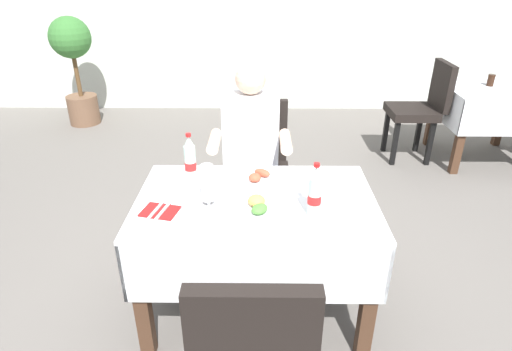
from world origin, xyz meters
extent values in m
plane|color=#66605B|center=(0.00, 0.00, 0.00)|extent=(11.00, 11.00, 0.00)
cube|color=white|center=(0.08, -0.04, 0.73)|extent=(1.22, 0.77, 0.02)
cube|color=white|center=(0.08, -0.42, 0.56)|extent=(1.22, 0.02, 0.32)
cube|color=white|center=(0.08, 0.34, 0.56)|extent=(1.22, 0.02, 0.32)
cube|color=white|center=(-0.52, -0.04, 0.56)|extent=(0.02, 0.77, 0.32)
cube|color=white|center=(0.68, -0.04, 0.56)|extent=(0.02, 0.77, 0.32)
cube|color=#472D1E|center=(-0.47, -0.37, 0.36)|extent=(0.07, 0.07, 0.72)
cube|color=#472D1E|center=(0.63, -0.37, 0.36)|extent=(0.07, 0.07, 0.72)
cube|color=#472D1E|center=(-0.47, 0.29, 0.36)|extent=(0.07, 0.07, 0.72)
cube|color=#472D1E|center=(0.63, 0.29, 0.36)|extent=(0.07, 0.07, 0.72)
cube|color=black|center=(0.08, 0.65, 0.49)|extent=(0.44, 0.44, 0.08)
cube|color=black|center=(0.08, 0.90, 0.75)|extent=(0.42, 0.06, 0.44)
cube|color=black|center=(-0.09, 0.48, 0.23)|extent=(0.04, 0.04, 0.45)
cube|color=black|center=(0.25, 0.48, 0.23)|extent=(0.04, 0.04, 0.45)
cube|color=black|center=(-0.09, 0.82, 0.23)|extent=(0.04, 0.04, 0.45)
cube|color=black|center=(0.25, 0.82, 0.23)|extent=(0.04, 0.04, 0.45)
cube|color=black|center=(0.08, -0.73, 0.49)|extent=(0.44, 0.44, 0.08)
cube|color=black|center=(0.08, -0.98, 0.75)|extent=(0.42, 0.06, 0.44)
cylinder|color=#282D42|center=(-0.04, 0.44, 0.23)|extent=(0.10, 0.10, 0.45)
cylinder|color=#282D42|center=(0.12, 0.44, 0.23)|extent=(0.10, 0.10, 0.45)
cube|color=#282D42|center=(0.04, 0.61, 0.51)|extent=(0.34, 0.36, 0.12)
cube|color=silver|center=(0.04, 0.69, 0.82)|extent=(0.36, 0.20, 0.50)
sphere|color=beige|center=(0.04, 0.69, 1.17)|extent=(0.19, 0.19, 0.19)
cylinder|color=beige|center=(-0.18, 0.46, 0.85)|extent=(0.07, 0.26, 0.07)
cylinder|color=beige|center=(0.25, 0.46, 0.85)|extent=(0.07, 0.26, 0.07)
cube|color=white|center=(0.06, -0.19, 0.74)|extent=(0.25, 0.25, 0.01)
ellipsoid|color=#4C8E38|center=(0.10, -0.20, 0.77)|extent=(0.11, 0.11, 0.04)
ellipsoid|color=gold|center=(0.08, -0.13, 0.77)|extent=(0.10, 0.11, 0.05)
cube|color=white|center=(0.09, 0.16, 0.74)|extent=(0.26, 0.26, 0.01)
ellipsoid|color=#C14C33|center=(0.11, 0.19, 0.77)|extent=(0.11, 0.09, 0.04)
ellipsoid|color=#C14C33|center=(0.07, 0.12, 0.77)|extent=(0.07, 0.07, 0.05)
cylinder|color=white|center=(-0.15, -0.11, 0.74)|extent=(0.07, 0.07, 0.01)
cylinder|color=white|center=(-0.15, -0.11, 0.76)|extent=(0.02, 0.02, 0.03)
cylinder|color=white|center=(-0.15, -0.11, 0.86)|extent=(0.06, 0.06, 0.18)
cylinder|color=black|center=(-0.15, -0.11, 0.84)|extent=(0.06, 0.06, 0.13)
cylinder|color=silver|center=(-0.28, 0.15, 0.84)|extent=(0.06, 0.06, 0.21)
cylinder|color=red|center=(-0.28, 0.15, 0.83)|extent=(0.06, 0.06, 0.05)
cone|color=silver|center=(-0.28, 0.15, 0.97)|extent=(0.06, 0.06, 0.05)
cylinder|color=red|center=(-0.28, 0.15, 1.01)|extent=(0.03, 0.03, 0.02)
cylinder|color=silver|center=(0.35, -0.20, 0.84)|extent=(0.06, 0.06, 0.20)
cylinder|color=red|center=(0.35, -0.20, 0.83)|extent=(0.06, 0.06, 0.04)
cone|color=silver|center=(0.35, -0.20, 0.97)|extent=(0.06, 0.06, 0.05)
cylinder|color=red|center=(0.35, -0.20, 1.00)|extent=(0.03, 0.03, 0.02)
cube|color=maroon|center=(-0.38, -0.18, 0.74)|extent=(0.20, 0.17, 0.01)
cube|color=silver|center=(-0.40, -0.17, 0.75)|extent=(0.06, 0.19, 0.01)
cube|color=silver|center=(-0.37, -0.18, 0.75)|extent=(0.06, 0.19, 0.01)
cube|color=white|center=(2.31, 2.10, 0.73)|extent=(0.87, 0.82, 0.02)
cube|color=white|center=(2.31, 1.70, 0.56)|extent=(0.87, 0.02, 0.32)
cube|color=white|center=(2.31, 2.50, 0.56)|extent=(0.87, 0.02, 0.32)
cube|color=white|center=(1.89, 2.10, 0.56)|extent=(0.02, 0.82, 0.32)
cube|color=#472D1E|center=(1.94, 1.75, 0.36)|extent=(0.07, 0.07, 0.72)
cube|color=#472D1E|center=(1.94, 2.45, 0.36)|extent=(0.07, 0.07, 0.72)
cube|color=#472D1E|center=(2.69, 2.45, 0.36)|extent=(0.07, 0.07, 0.72)
cube|color=black|center=(1.58, 2.10, 0.49)|extent=(0.44, 0.44, 0.08)
cube|color=black|center=(1.83, 2.10, 0.75)|extent=(0.06, 0.42, 0.44)
cube|color=black|center=(1.41, 2.27, 0.23)|extent=(0.04, 0.04, 0.45)
cube|color=black|center=(1.41, 1.93, 0.23)|extent=(0.04, 0.04, 0.45)
cube|color=black|center=(1.75, 2.27, 0.23)|extent=(0.04, 0.04, 0.45)
cube|color=black|center=(1.75, 1.93, 0.23)|extent=(0.04, 0.04, 0.45)
cylinder|color=black|center=(2.31, 2.15, 0.79)|extent=(0.06, 0.06, 0.11)
cylinder|color=brown|center=(-2.08, 3.10, 0.17)|extent=(0.36, 0.36, 0.35)
cylinder|color=brown|center=(-2.08, 3.10, 0.60)|extent=(0.05, 0.05, 0.49)
sphere|color=#387533|center=(-2.08, 3.10, 1.03)|extent=(0.47, 0.47, 0.47)
camera|label=1|loc=(0.10, -1.92, 1.82)|focal=29.92mm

